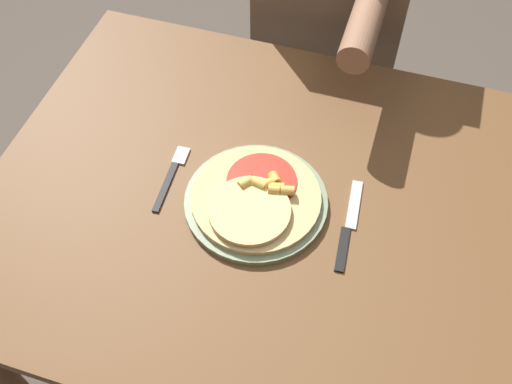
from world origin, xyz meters
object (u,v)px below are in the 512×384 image
(dining_table, at_px, (261,226))
(person_diner, at_px, (332,11))
(pizza, at_px, (256,199))
(fork, at_px, (172,174))
(knife, at_px, (349,226))
(plate, at_px, (256,202))

(dining_table, distance_m, person_diner, 0.67)
(pizza, xyz_separation_m, fork, (-0.19, 0.02, -0.02))
(person_diner, bearing_deg, dining_table, -89.73)
(dining_table, bearing_deg, fork, 179.25)
(fork, distance_m, knife, 0.38)
(knife, bearing_deg, dining_table, 175.36)
(plate, bearing_deg, knife, 0.39)
(dining_table, height_order, person_diner, person_diner)
(dining_table, xyz_separation_m, knife, (0.18, -0.01, 0.11))
(fork, height_order, knife, same)
(pizza, relative_size, knife, 1.18)
(plate, relative_size, fork, 1.65)
(dining_table, xyz_separation_m, fork, (-0.20, 0.00, 0.11))
(dining_table, xyz_separation_m, person_diner, (-0.00, 0.66, 0.08))
(plate, relative_size, knife, 1.31)
(dining_table, xyz_separation_m, pizza, (-0.01, -0.02, 0.13))
(plate, distance_m, person_diner, 0.68)
(person_diner, bearing_deg, fork, -106.50)
(plate, height_order, pizza, pizza)
(knife, bearing_deg, pizza, -177.94)
(dining_table, bearing_deg, plate, -112.70)
(dining_table, relative_size, pizza, 4.34)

